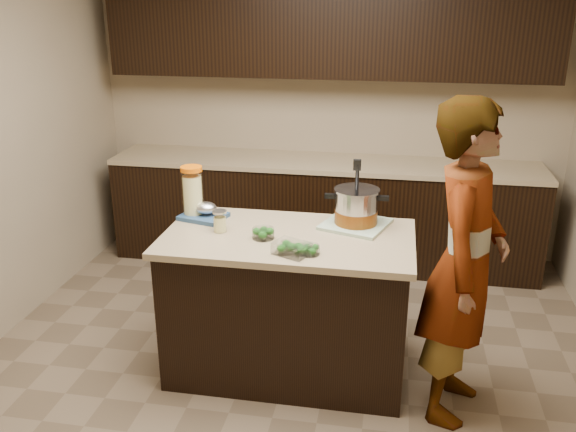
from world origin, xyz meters
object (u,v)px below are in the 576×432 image
at_px(stock_pot, 356,209).
at_px(person, 464,264).
at_px(island, 288,304).
at_px(lemonade_pitcher, 193,194).

bearing_deg(stock_pot, person, -38.02).
height_order(island, person, person).
xyz_separation_m(island, stock_pot, (0.38, 0.22, 0.56)).
relative_size(island, lemonade_pitcher, 4.51).
relative_size(island, person, 0.83).
bearing_deg(person, island, 93.53).
xyz_separation_m(island, person, (0.98, -0.20, 0.43)).
bearing_deg(island, lemonade_pitcher, 162.84).
bearing_deg(lemonade_pitcher, person, -13.75).
bearing_deg(stock_pot, lemonade_pitcher, 178.60).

